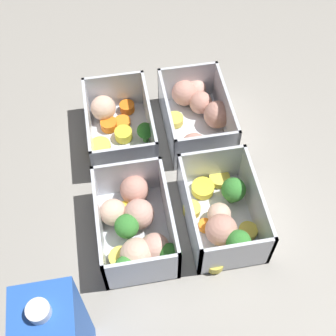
% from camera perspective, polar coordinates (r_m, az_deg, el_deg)
% --- Properties ---
extents(ground_plane, '(4.00, 4.00, 0.00)m').
position_cam_1_polar(ground_plane, '(0.78, 0.00, -1.15)').
color(ground_plane, gray).
extents(container_near_left, '(0.18, 0.11, 0.08)m').
position_cam_1_polar(container_near_left, '(0.72, 6.71, -5.72)').
color(container_near_left, silver).
rests_on(container_near_left, ground_plane).
extents(container_near_right, '(0.18, 0.12, 0.08)m').
position_cam_1_polar(container_near_right, '(0.83, 3.66, 6.48)').
color(container_near_right, silver).
rests_on(container_near_right, ground_plane).
extents(container_far_left, '(0.18, 0.12, 0.08)m').
position_cam_1_polar(container_far_left, '(0.70, -3.93, -7.26)').
color(container_far_left, silver).
rests_on(container_far_left, ground_plane).
extents(container_far_right, '(0.16, 0.12, 0.08)m').
position_cam_1_polar(container_far_right, '(0.81, -6.19, 5.01)').
color(container_far_right, silver).
rests_on(container_far_right, ground_plane).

